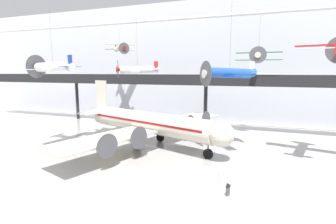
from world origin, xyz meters
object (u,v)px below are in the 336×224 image
at_px(suspended_plane_silver_racer, 137,70).
at_px(stanchion_barrier, 218,181).
at_px(suspended_plane_white_twin, 53,67).
at_px(suspended_plane_cream_biplane, 120,48).
at_px(airliner_silver_main, 147,123).
at_px(suspended_plane_green_biplane, 258,57).
at_px(suspended_plane_blue_trainer, 230,73).
at_px(info_sign_pedestal, 228,191).

bearing_deg(suspended_plane_silver_racer, stanchion_barrier, 108.75).
xyz_separation_m(suspended_plane_silver_racer, suspended_plane_white_twin, (-7.36, -11.36, 0.35)).
bearing_deg(suspended_plane_cream_biplane, airliner_silver_main, -11.22).
bearing_deg(suspended_plane_cream_biplane, suspended_plane_green_biplane, 29.30).
relative_size(suspended_plane_blue_trainer, info_sign_pedestal, 8.75).
distance_m(suspended_plane_green_biplane, stanchion_barrier, 25.89).
xyz_separation_m(suspended_plane_silver_racer, info_sign_pedestal, (17.87, -18.12, -10.76)).
relative_size(airliner_silver_main, suspended_plane_silver_racer, 3.15).
bearing_deg(stanchion_barrier, info_sign_pedestal, -60.88).
relative_size(suspended_plane_silver_racer, suspended_plane_cream_biplane, 1.71).
bearing_deg(stanchion_barrier, suspended_plane_white_twin, 169.10).
height_order(suspended_plane_silver_racer, suspended_plane_white_twin, suspended_plane_white_twin).
relative_size(suspended_plane_cream_biplane, suspended_plane_green_biplane, 0.76).
bearing_deg(stanchion_barrier, airliner_silver_main, 139.74).
xyz_separation_m(suspended_plane_white_twin, stanchion_barrier, (24.04, -4.63, -11.24)).
height_order(suspended_plane_white_twin, suspended_plane_blue_trainer, suspended_plane_white_twin).
height_order(suspended_plane_blue_trainer, info_sign_pedestal, suspended_plane_blue_trainer).
distance_m(suspended_plane_blue_trainer, stanchion_barrier, 15.36).
distance_m(suspended_plane_green_biplane, info_sign_pedestal, 27.60).
height_order(airliner_silver_main, stanchion_barrier, airliner_silver_main).
bearing_deg(stanchion_barrier, suspended_plane_cream_biplane, 134.44).
height_order(suspended_plane_blue_trainer, stanchion_barrier, suspended_plane_blue_trainer).
height_order(suspended_plane_silver_racer, stanchion_barrier, suspended_plane_silver_racer).
bearing_deg(suspended_plane_white_twin, suspended_plane_silver_racer, -115.15).
xyz_separation_m(airliner_silver_main, suspended_plane_silver_racer, (-4.24, 5.45, 7.84)).
xyz_separation_m(suspended_plane_green_biplane, stanchion_barrier, (-2.58, -22.26, -12.97)).
xyz_separation_m(airliner_silver_main, info_sign_pedestal, (13.63, -12.67, -2.92)).
bearing_deg(airliner_silver_main, stanchion_barrier, -21.27).
xyz_separation_m(airliner_silver_main, suspended_plane_cream_biplane, (-13.91, 16.34, 12.66)).
xyz_separation_m(airliner_silver_main, suspended_plane_blue_trainer, (11.76, 0.75, 7.35)).
bearing_deg(airliner_silver_main, suspended_plane_white_twin, -133.99).
distance_m(airliner_silver_main, stanchion_barrier, 16.59).
distance_m(suspended_plane_white_twin, stanchion_barrier, 26.94).
relative_size(suspended_plane_green_biplane, suspended_plane_white_twin, 0.78).
distance_m(suspended_plane_white_twin, info_sign_pedestal, 28.38).
bearing_deg(suspended_plane_green_biplane, suspended_plane_cream_biplane, -98.43).
distance_m(airliner_silver_main, suspended_plane_blue_trainer, 13.89).
height_order(airliner_silver_main, suspended_plane_cream_biplane, suspended_plane_cream_biplane).
bearing_deg(suspended_plane_green_biplane, stanchion_barrier, -5.95).
height_order(airliner_silver_main, info_sign_pedestal, airliner_silver_main).
distance_m(suspended_plane_silver_racer, stanchion_barrier, 25.54).
bearing_deg(suspended_plane_silver_racer, suspended_plane_white_twin, 29.62).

